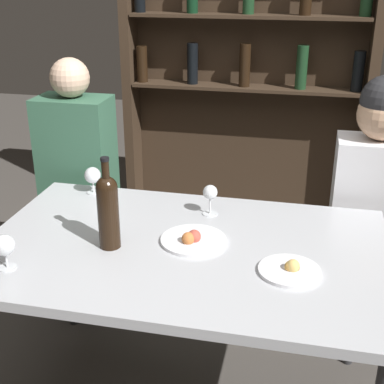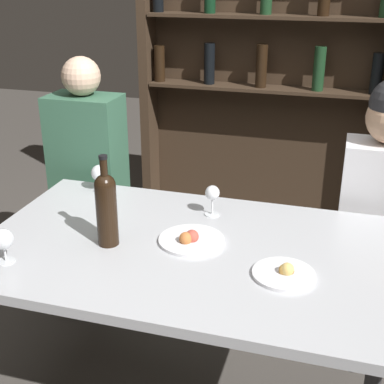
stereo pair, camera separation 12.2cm
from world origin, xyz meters
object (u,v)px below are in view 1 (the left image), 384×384
wine_glass_0 (93,176)px  seated_person_left (80,193)px  food_plate_0 (193,239)px  wine_glass_1 (210,194)px  wine_glass_2 (4,246)px  food_plate_1 (290,269)px  wine_bottle (108,208)px  seated_person_right (369,213)px

wine_glass_0 → seated_person_left: 0.39m
food_plate_0 → seated_person_left: size_ratio=0.19×
wine_glass_1 → food_plate_0: 0.26m
wine_glass_2 → wine_glass_1: bearing=43.8°
wine_glass_0 → wine_glass_2: bearing=-93.2°
food_plate_1 → wine_glass_0: bearing=151.2°
wine_glass_0 → food_plate_0: (0.52, -0.35, -0.07)m
wine_glass_2 → seated_person_left: size_ratio=0.10×
wine_bottle → food_plate_1: size_ratio=1.64×
wine_glass_0 → wine_glass_2: (-0.04, -0.65, 0.00)m
wine_glass_1 → seated_person_left: seated_person_left is taller
wine_glass_1 → seated_person_left: bearing=153.1°
wine_glass_0 → food_plate_1: (0.87, -0.48, -0.07)m
wine_bottle → wine_glass_0: 0.51m
wine_glass_1 → wine_glass_2: size_ratio=1.03×
wine_glass_1 → wine_glass_2: wine_glass_1 is taller
food_plate_1 → seated_person_right: (0.32, 0.75, -0.11)m
wine_glass_2 → food_plate_1: wine_glass_2 is taller
wine_glass_0 → seated_person_left: seated_person_left is taller
food_plate_0 → food_plate_1: size_ratio=1.17×
wine_glass_2 → seated_person_right: seated_person_right is taller
wine_glass_2 → wine_glass_0: bearing=86.8°
food_plate_1 → seated_person_left: (-1.06, 0.75, -0.14)m
wine_glass_0 → seated_person_right: (1.19, 0.27, -0.18)m
wine_bottle → wine_glass_2: bearing=-142.4°
wine_bottle → seated_person_left: (-0.43, 0.71, -0.28)m
wine_glass_2 → seated_person_left: bearing=99.6°
wine_glass_2 → food_plate_1: (0.91, 0.17, -0.07)m
wine_glass_2 → seated_person_right: 1.54m
wine_glass_2 → seated_person_right: size_ratio=0.10×
food_plate_0 → wine_glass_0: bearing=146.2°
wine_glass_2 → seated_person_right: (1.23, 0.92, -0.18)m
wine_bottle → food_plate_0: size_ratio=1.40×
wine_glass_2 → food_plate_0: wine_glass_2 is taller
wine_bottle → food_plate_1: wine_bottle is taller
seated_person_right → food_plate_0: bearing=-137.5°
wine_glass_0 → food_plate_0: bearing=-33.8°
wine_bottle → food_plate_0: wine_bottle is taller
wine_bottle → wine_glass_0: bearing=118.8°
wine_glass_1 → seated_person_left: size_ratio=0.10×
wine_glass_2 → wine_bottle: bearing=37.6°
wine_glass_0 → wine_glass_2: 0.65m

